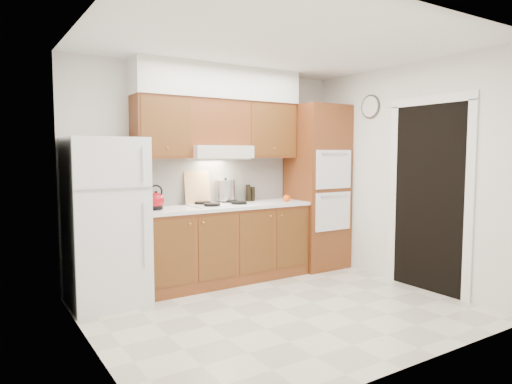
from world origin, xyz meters
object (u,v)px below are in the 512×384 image
(fridge, at_px, (106,222))
(kettle, at_px, (156,201))
(oven_cabinet, at_px, (317,187))
(stock_pot, at_px, (226,191))

(fridge, bearing_deg, kettle, 2.44)
(fridge, height_order, oven_cabinet, oven_cabinet)
(oven_cabinet, relative_size, kettle, 12.13)
(kettle, height_order, stock_pot, stock_pot)
(fridge, height_order, stock_pot, fridge)
(oven_cabinet, xyz_separation_m, kettle, (-2.29, -0.01, -0.06))
(oven_cabinet, bearing_deg, kettle, -179.71)
(fridge, height_order, kettle, fridge)
(kettle, bearing_deg, stock_pot, 3.05)
(fridge, xyz_separation_m, oven_cabinet, (2.85, 0.03, 0.24))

